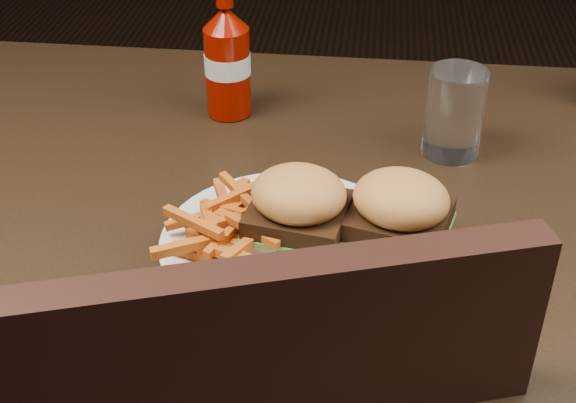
# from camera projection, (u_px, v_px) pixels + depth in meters

# --- Properties ---
(dining_table) EXTENTS (1.20, 0.80, 0.04)m
(dining_table) POSITION_uv_depth(u_px,v_px,m) (295.00, 217.00, 0.91)
(dining_table) COLOR black
(dining_table) RESTS_ON ground
(plate) EXTENTS (0.26, 0.26, 0.01)m
(plate) POSITION_uv_depth(u_px,v_px,m) (287.00, 243.00, 0.83)
(plate) COLOR white
(plate) RESTS_ON dining_table
(sandwich_half_a) EXTENTS (0.10, 0.09, 0.02)m
(sandwich_half_a) POSITION_uv_depth(u_px,v_px,m) (298.00, 235.00, 0.81)
(sandwich_half_a) COLOR beige
(sandwich_half_a) RESTS_ON plate
(sandwich_half_b) EXTENTS (0.10, 0.10, 0.02)m
(sandwich_half_b) POSITION_uv_depth(u_px,v_px,m) (397.00, 240.00, 0.80)
(sandwich_half_b) COLOR beige
(sandwich_half_b) RESTS_ON plate
(fries_pile) EXTENTS (0.13, 0.13, 0.05)m
(fries_pile) POSITION_uv_depth(u_px,v_px,m) (239.00, 223.00, 0.81)
(fries_pile) COLOR #B1791A
(fries_pile) RESTS_ON plate
(ketchup_bottle) EXTENTS (0.06, 0.06, 0.12)m
(ketchup_bottle) POSITION_uv_depth(u_px,v_px,m) (228.00, 72.00, 1.04)
(ketchup_bottle) COLOR #7E0B00
(ketchup_bottle) RESTS_ON dining_table
(tumbler) EXTENTS (0.09, 0.09, 0.11)m
(tumbler) POSITION_uv_depth(u_px,v_px,m) (454.00, 113.00, 0.96)
(tumbler) COLOR white
(tumbler) RESTS_ON dining_table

